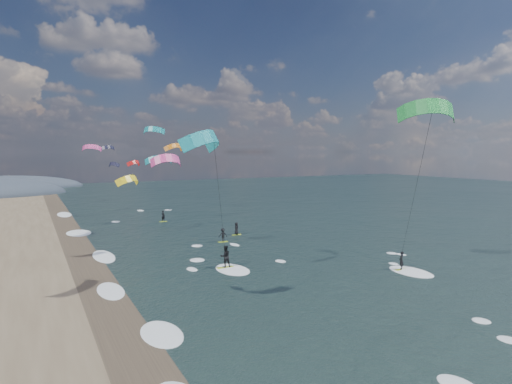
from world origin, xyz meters
name	(u,v)px	position (x,y,z in m)	size (l,w,h in m)	color
ground	(376,338)	(0.00, 0.00, 0.00)	(260.00, 260.00, 0.00)	black
wet_sand_strip	(114,316)	(-12.00, 10.00, 0.00)	(3.00, 240.00, 0.00)	#382D23
kitesurfer_near_a	(427,149)	(8.43, 4.25, 10.26)	(7.67, 8.96, 14.15)	#B6D926
kitesurfer_near_b	(219,180)	(-3.91, 12.40, 7.99)	(7.22, 9.41, 12.30)	#B6D926
far_kitesurfers	(212,228)	(3.17, 31.16, 0.78)	(6.19, 17.61, 1.63)	#B6D926
bg_kite_field	(136,152)	(-0.36, 55.82, 10.02)	(16.50, 68.39, 7.86)	yellow
shoreline_surf	(119,291)	(-10.80, 14.75, 0.00)	(2.40, 79.40, 0.11)	white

